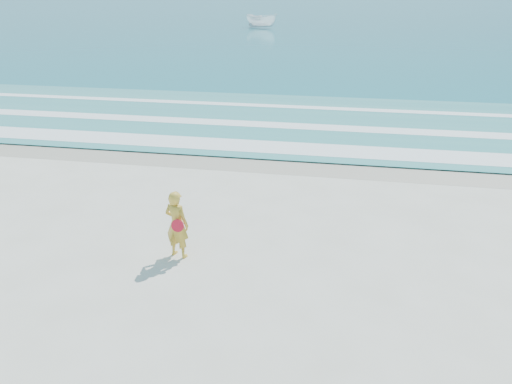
# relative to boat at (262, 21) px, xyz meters

# --- Properties ---
(ground) EXTENTS (400.00, 400.00, 0.00)m
(ground) POSITION_rel_boat_xyz_m (9.16, -57.76, -0.90)
(ground) COLOR silver
(ground) RESTS_ON ground
(wet_sand) EXTENTS (400.00, 2.40, 0.00)m
(wet_sand) POSITION_rel_boat_xyz_m (9.16, -48.76, -0.90)
(wet_sand) COLOR #B2A893
(wet_sand) RESTS_ON ground
(ocean) EXTENTS (400.00, 190.00, 0.04)m
(ocean) POSITION_rel_boat_xyz_m (9.16, 47.24, -0.88)
(ocean) COLOR #19727F
(ocean) RESTS_ON ground
(shallow) EXTENTS (400.00, 10.00, 0.01)m
(shallow) POSITION_rel_boat_xyz_m (9.16, -43.76, -0.86)
(shallow) COLOR #59B7AD
(shallow) RESTS_ON ocean
(foam_near) EXTENTS (400.00, 1.40, 0.01)m
(foam_near) POSITION_rel_boat_xyz_m (9.16, -47.46, -0.85)
(foam_near) COLOR white
(foam_near) RESTS_ON shallow
(foam_mid) EXTENTS (400.00, 0.90, 0.01)m
(foam_mid) POSITION_rel_boat_xyz_m (9.16, -44.56, -0.85)
(foam_mid) COLOR white
(foam_mid) RESTS_ON shallow
(foam_far) EXTENTS (400.00, 0.60, 0.01)m
(foam_far) POSITION_rel_boat_xyz_m (9.16, -41.26, -0.85)
(foam_far) COLOR white
(foam_far) RESTS_ON shallow
(boat) EXTENTS (4.77, 3.32, 1.73)m
(boat) POSITION_rel_boat_xyz_m (0.00, 0.00, 0.00)
(boat) COLOR white
(boat) RESTS_ON ocean
(woman) EXTENTS (0.63, 0.50, 1.50)m
(woman) POSITION_rel_boat_xyz_m (7.69, -55.19, -0.15)
(woman) COLOR gold
(woman) RESTS_ON ground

